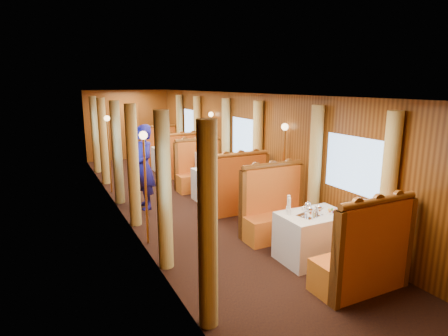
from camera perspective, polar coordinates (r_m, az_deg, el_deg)
floor at (r=8.72m, az=-5.55°, el=-5.42°), size 3.00×12.00×0.01m
ceiling at (r=8.30m, az=-5.92°, el=11.23°), size 3.00×12.00×0.01m
wall_far at (r=14.14m, az=-14.43°, el=6.37°), size 3.00×0.01×2.50m
wall_near at (r=3.70m, az=30.30°, el=-12.14°), size 3.00×0.01×2.50m
wall_left at (r=8.02m, az=-15.80°, el=1.79°), size 0.01×12.00×2.50m
wall_right at (r=9.05m, az=3.20°, el=3.43°), size 0.01×12.00×2.50m
doorway_far at (r=14.14m, az=-14.35°, el=5.35°), size 0.80×0.04×2.00m
table_near at (r=6.08m, az=13.39°, el=-10.13°), size 1.05×0.72×0.75m
banquette_near_fwd at (r=5.39m, az=20.45°, el=-13.08°), size 1.30×0.55×1.34m
banquette_near_aft at (r=6.81m, az=7.95°, el=-6.94°), size 1.30×0.55×1.34m
table_mid at (r=8.89m, az=-1.08°, el=-2.48°), size 1.05×0.72×0.75m
banquette_mid_fwd at (r=8.01m, az=2.03°, el=-3.84°), size 1.30×0.55×1.34m
banquette_mid_aft at (r=9.78m, az=-3.62°, el=-0.82°), size 1.30×0.55×1.34m
table_far at (r=12.07m, az=-8.20°, el=1.42°), size 1.05×0.72×0.75m
banquette_far_fwd at (r=11.12m, az=-6.56°, el=0.77°), size 1.30×0.55×1.34m
banquette_far_aft at (r=13.01m, az=-9.61°, el=2.40°), size 1.30×0.55×1.34m
tea_tray at (r=5.84m, az=12.88°, el=-7.05°), size 0.39×0.34×0.01m
teapot_left at (r=5.73m, az=12.89°, el=-6.77°), size 0.18×0.14×0.14m
teapot_right at (r=5.87m, az=14.21°, el=-6.42°), size 0.17×0.13×0.13m
teapot_back at (r=5.90m, az=12.62°, el=-6.17°), size 0.21×0.18×0.14m
fruit_plate at (r=6.06m, az=16.24°, el=-6.40°), size 0.23×0.23×0.05m
cup_inboard at (r=5.80m, az=9.87°, el=-6.02°), size 0.08×0.08×0.26m
cup_outboard at (r=5.93m, az=9.80°, el=-5.60°), size 0.08×0.08×0.26m
rose_vase_mid at (r=8.75m, az=-1.22°, el=0.99°), size 0.06×0.06×0.36m
rose_vase_far at (r=12.01m, az=-8.33°, el=4.04°), size 0.06×0.06×0.36m
window_left_near at (r=4.67m, az=-7.61°, el=-2.91°), size 0.01×1.20×0.90m
curtain_left_near_a at (r=4.10m, az=-2.51°, el=-9.09°), size 0.22×0.22×2.35m
curtain_left_near_b at (r=5.49m, az=-9.13°, el=-3.58°), size 0.22×0.22×2.35m
window_right_near at (r=6.25m, az=19.10°, el=0.46°), size 0.01×1.20×0.90m
curtain_right_near_a at (r=5.73m, az=23.67°, el=-3.81°), size 0.22×0.22×2.35m
curtain_right_near_b at (r=6.79m, az=13.66°, el=-0.64°), size 0.22×0.22×2.35m
window_left_mid at (r=7.99m, az=-15.78°, el=3.21°), size 0.01×1.20×0.90m
curtain_left_mid_a at (r=7.31m, az=-13.69°, el=0.29°), size 0.22×0.22×2.35m
curtain_left_mid_b at (r=8.81m, az=-15.97°, el=2.22°), size 0.22×0.22×2.35m
window_right_mid at (r=9.01m, az=3.13°, el=4.68°), size 0.01×1.20×0.90m
curtain_right_mid_a at (r=8.34m, az=5.12°, el=2.09°), size 0.22×0.22×2.35m
curtain_right_mid_b at (r=9.68m, az=0.30°, el=3.61°), size 0.22×0.22×2.35m
window_left_far at (r=11.42m, az=-19.12°, el=5.69°), size 0.01×1.20×0.90m
curtain_left_far_a at (r=10.71m, az=-17.90°, el=3.86°), size 0.22×0.22×2.35m
curtain_left_far_b at (r=12.24m, az=-19.03°, el=4.81°), size 0.22×0.22×2.35m
window_right_far at (r=12.16m, az=-5.05°, el=6.71°), size 0.01×1.20×0.90m
curtain_right_far_a at (r=11.43m, az=-4.08°, el=4.96°), size 0.22×0.22×2.35m
curtain_right_far_b at (r=12.88m, az=-6.74°, el=5.77°), size 0.22×0.22×2.35m
sconce_left_fore at (r=6.34m, az=-12.00°, el=0.45°), size 0.14×0.14×1.95m
sconce_right_fore at (r=7.52m, az=9.13°, el=2.45°), size 0.14×0.14×1.95m
sconce_left_aft at (r=9.72m, az=-17.22°, el=4.33°), size 0.14×0.14×1.95m
sconce_right_aft at (r=10.53m, az=-1.98°, el=5.48°), size 0.14×0.14×1.95m
steward at (r=8.35m, az=-12.10°, el=0.13°), size 0.48×0.70×1.85m
passenger at (r=9.46m, az=-2.99°, el=0.71°), size 0.40×0.44×0.76m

